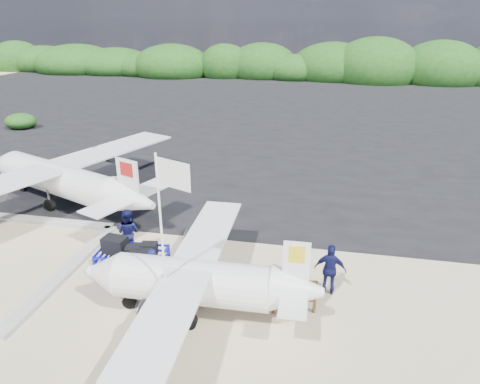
{
  "coord_description": "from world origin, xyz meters",
  "views": [
    {
      "loc": [
        4.19,
        -10.09,
        8.58
      ],
      "look_at": [
        1.03,
        5.77,
        1.87
      ],
      "focal_mm": 32.0,
      "sensor_mm": 36.0,
      "label": 1
    }
  ],
  "objects": [
    {
      "name": "ground",
      "position": [
        0.0,
        0.0,
        0.0
      ],
      "size": [
        160.0,
        160.0,
        0.0
      ],
      "primitive_type": "plane",
      "color": "beige"
    },
    {
      "name": "aircraft_small",
      "position": [
        -7.72,
        31.6,
        0.0
      ],
      "size": [
        7.74,
        7.74,
        2.72
      ],
      "primitive_type": null,
      "rotation": [
        0.0,
        0.0,
        3.16
      ],
      "color": "#B2B2B2",
      "rests_on": "ground"
    },
    {
      "name": "baggage_cart",
      "position": [
        -1.99,
        1.77,
        0.0
      ],
      "size": [
        2.59,
        1.54,
        1.27
      ],
      "primitive_type": null,
      "rotation": [
        0.0,
        0.0,
        0.04
      ],
      "color": "#0E13D9",
      "rests_on": "ground"
    },
    {
      "name": "crew_a",
      "position": [
        -0.87,
        0.91,
        0.88
      ],
      "size": [
        0.72,
        0.56,
        1.75
      ],
      "primitive_type": "imported",
      "rotation": [
        0.0,
        0.0,
        3.38
      ],
      "color": "#111341",
      "rests_on": "ground"
    },
    {
      "name": "asphalt_apron",
      "position": [
        0.0,
        30.0,
        0.0
      ],
      "size": [
        90.0,
        50.0,
        0.04
      ],
      "primitive_type": null,
      "color": "#B2B2B2",
      "rests_on": "ground"
    },
    {
      "name": "crew_c",
      "position": [
        4.76,
        2.18,
        0.89
      ],
      "size": [
        1.08,
        0.52,
        1.78
      ],
      "primitive_type": "imported",
      "rotation": [
        0.0,
        0.0,
        3.06
      ],
      "color": "#111341",
      "rests_on": "ground"
    },
    {
      "name": "crew_b",
      "position": [
        -2.77,
        3.17,
        0.96
      ],
      "size": [
        1.05,
        0.89,
        1.92
      ],
      "primitive_type": "imported",
      "rotation": [
        0.0,
        0.0,
        2.95
      ],
      "color": "#111341",
      "rests_on": "ground"
    },
    {
      "name": "signboard",
      "position": [
        3.71,
        0.88,
        0.0
      ],
      "size": [
        1.44,
        0.45,
        1.19
      ],
      "primitive_type": null,
      "rotation": [
        0.0,
        0.0,
        0.22
      ],
      "color": "brown",
      "rests_on": "ground"
    },
    {
      "name": "aircraft_large",
      "position": [
        13.84,
        24.15,
        0.0
      ],
      "size": [
        17.7,
        17.7,
        4.09
      ],
      "primitive_type": null,
      "rotation": [
        0.0,
        0.0,
        2.76
      ],
      "color": "#B2B2B2",
      "rests_on": "ground"
    },
    {
      "name": "vegetation_band",
      "position": [
        0.0,
        55.0,
        0.0
      ],
      "size": [
        124.0,
        8.0,
        4.4
      ],
      "primitive_type": null,
      "color": "#B2B2B2",
      "rests_on": "ground"
    },
    {
      "name": "flagpole",
      "position": [
        0.19,
        -0.65,
        0.0
      ],
      "size": [
        1.18,
        0.84,
        5.46
      ],
      "primitive_type": null,
      "rotation": [
        0.0,
        0.0,
        -0.39
      ],
      "color": "white",
      "rests_on": "ground"
    }
  ]
}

